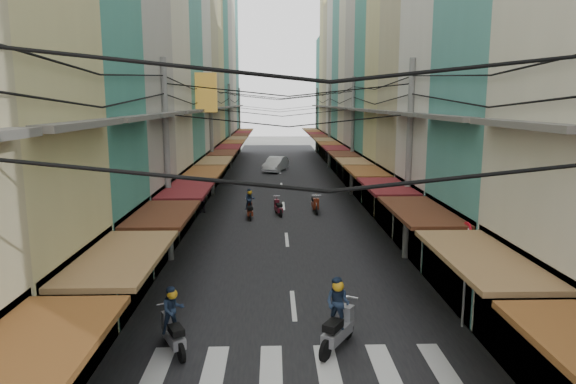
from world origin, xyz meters
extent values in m
plane|color=slate|center=(0.00, 0.00, 0.00)|extent=(160.00, 160.00, 0.00)
cube|color=black|center=(0.00, 20.00, 0.01)|extent=(10.00, 80.00, 0.02)
cube|color=gray|center=(-6.50, 20.00, 0.03)|extent=(3.00, 80.00, 0.06)
cube|color=gray|center=(6.50, 20.00, 0.03)|extent=(3.00, 80.00, 0.06)
cube|color=silver|center=(-3.50, -6.00, 0.03)|extent=(0.55, 2.40, 0.01)
cube|color=silver|center=(-2.10, -6.00, 0.03)|extent=(0.55, 2.40, 0.01)
cube|color=silver|center=(-0.70, -6.00, 0.03)|extent=(0.55, 2.40, 0.01)
cube|color=silver|center=(0.70, -6.00, 0.03)|extent=(0.55, 2.40, 0.01)
cube|color=silver|center=(2.10, -6.00, 0.03)|extent=(0.55, 2.40, 0.01)
cube|color=silver|center=(3.50, -6.00, 0.03)|extent=(0.55, 2.40, 0.01)
cube|color=brown|center=(-4.10, -10.98, 3.00)|extent=(1.80, 4.34, 0.12)
cube|color=black|center=(-5.60, -6.27, 1.60)|extent=(1.20, 4.52, 3.20)
cube|color=olive|center=(-4.10, -6.27, 3.00)|extent=(1.80, 4.33, 0.12)
cube|color=#595651|center=(-4.75, -6.27, 6.00)|extent=(0.50, 4.23, 0.15)
cube|color=black|center=(-5.60, -1.76, 1.60)|extent=(1.20, 4.13, 3.20)
cube|color=#502816|center=(-4.10, -1.76, 3.00)|extent=(1.80, 3.96, 0.12)
cube|color=#595651|center=(-4.75, -1.76, 6.00)|extent=(0.50, 3.87, 0.15)
cube|color=black|center=(-5.60, 2.96, 1.60)|extent=(1.20, 4.94, 3.20)
cube|color=maroon|center=(-4.10, 2.96, 3.00)|extent=(1.80, 4.73, 0.12)
cube|color=#595651|center=(-4.75, 2.96, 6.00)|extent=(0.50, 4.63, 0.15)
cube|color=beige|center=(-8.00, 8.00, 8.72)|extent=(6.00, 4.95, 17.43)
cube|color=black|center=(-5.60, 8.00, 1.60)|extent=(1.20, 4.75, 3.20)
cube|color=brown|center=(-4.10, 8.00, 3.00)|extent=(1.80, 4.56, 0.12)
cube|color=#595651|center=(-4.75, 8.00, 6.00)|extent=(0.50, 4.46, 0.15)
cube|color=teal|center=(-8.00, 12.98, 8.16)|extent=(6.00, 4.99, 16.32)
cube|color=black|center=(-5.60, 12.98, 1.60)|extent=(1.20, 4.80, 3.20)
cube|color=olive|center=(-4.10, 12.98, 3.00)|extent=(1.80, 4.60, 0.12)
cube|color=#595651|center=(-4.75, 12.98, 6.00)|extent=(0.50, 4.50, 0.15)
cube|color=silver|center=(-8.00, 17.80, 11.44)|extent=(6.00, 4.65, 22.87)
cube|color=black|center=(-5.60, 17.80, 1.60)|extent=(1.20, 4.46, 3.20)
cube|color=#502816|center=(-4.10, 17.80, 3.00)|extent=(1.80, 4.27, 0.12)
cube|color=#595651|center=(-4.75, 17.80, 6.00)|extent=(0.50, 4.18, 0.15)
cube|color=tan|center=(-8.00, 22.57, 10.29)|extent=(6.00, 4.89, 20.58)
cube|color=black|center=(-5.60, 22.57, 1.60)|extent=(1.20, 4.70, 3.20)
cube|color=maroon|center=(-4.10, 22.57, 3.00)|extent=(1.80, 4.50, 0.12)
cube|color=#595651|center=(-4.75, 22.57, 6.00)|extent=(0.50, 4.40, 0.15)
cube|color=#C4B97A|center=(-8.00, 27.27, 9.22)|extent=(6.00, 4.52, 18.44)
cube|color=black|center=(-5.60, 27.27, 1.60)|extent=(1.20, 4.34, 3.20)
cube|color=brown|center=(-4.10, 27.27, 3.00)|extent=(1.80, 4.16, 0.12)
cube|color=#595651|center=(-4.75, 27.27, 6.00)|extent=(0.50, 4.07, 0.15)
cube|color=teal|center=(-8.00, 32.13, 10.31)|extent=(6.00, 5.20, 20.63)
cube|color=black|center=(-5.60, 32.13, 1.60)|extent=(1.20, 4.99, 3.20)
cube|color=olive|center=(-4.10, 32.13, 3.00)|extent=(1.80, 4.78, 0.12)
cube|color=#595651|center=(-4.75, 32.13, 6.00)|extent=(0.50, 4.68, 0.15)
cube|color=#A7A299|center=(-8.00, 37.20, 11.85)|extent=(6.00, 4.94, 23.70)
cube|color=black|center=(-5.60, 37.20, 1.60)|extent=(1.20, 4.74, 3.20)
cube|color=#502816|center=(-4.10, 37.20, 3.00)|extent=(1.80, 4.55, 0.12)
cube|color=#595651|center=(-4.75, 37.20, 6.00)|extent=(0.50, 4.45, 0.15)
cube|color=beige|center=(-8.00, 42.14, 10.56)|extent=(6.00, 4.96, 21.12)
cube|color=black|center=(-5.60, 42.14, 1.60)|extent=(1.20, 4.76, 3.20)
cube|color=maroon|center=(-4.10, 42.14, 3.00)|extent=(1.80, 4.56, 0.12)
cube|color=#595651|center=(-4.75, 42.14, 6.00)|extent=(0.50, 4.46, 0.15)
cube|color=teal|center=(-8.00, 47.14, 9.95)|extent=(6.00, 5.04, 19.90)
cube|color=black|center=(-5.60, 47.14, 1.60)|extent=(1.20, 4.84, 3.20)
cube|color=brown|center=(-4.10, 47.14, 3.00)|extent=(1.80, 4.64, 0.12)
cube|color=#595651|center=(-4.75, 47.14, 6.00)|extent=(0.50, 4.54, 0.15)
cube|color=#583F14|center=(-4.40, 12.00, 7.00)|extent=(1.20, 0.40, 2.20)
cube|color=black|center=(5.60, -6.55, 1.60)|extent=(1.20, 4.78, 3.20)
cube|color=olive|center=(4.10, -6.55, 3.00)|extent=(1.80, 4.58, 0.12)
cube|color=#595651|center=(4.75, -6.55, 6.00)|extent=(0.50, 4.48, 0.15)
cube|color=teal|center=(8.00, -1.55, 7.54)|extent=(6.00, 5.03, 15.08)
cube|color=black|center=(5.60, -1.55, 1.60)|extent=(1.20, 4.83, 3.20)
cube|color=#502816|center=(4.10, -1.55, 3.00)|extent=(1.80, 4.63, 0.12)
cube|color=#595651|center=(4.75, -1.55, 6.00)|extent=(0.50, 4.53, 0.15)
cube|color=black|center=(5.60, 3.36, 1.60)|extent=(1.20, 4.60, 3.20)
cube|color=maroon|center=(4.10, 3.36, 3.00)|extent=(1.80, 4.41, 0.12)
cube|color=#595651|center=(4.75, 3.36, 6.00)|extent=(0.50, 4.31, 0.15)
cube|color=tan|center=(8.00, 8.02, 10.37)|extent=(6.00, 4.52, 20.74)
cube|color=black|center=(5.60, 8.02, 1.60)|extent=(1.20, 4.34, 3.20)
cube|color=brown|center=(4.10, 8.02, 3.00)|extent=(1.80, 4.16, 0.12)
cube|color=#595651|center=(4.75, 8.02, 6.00)|extent=(0.50, 4.07, 0.15)
cube|color=#C4B97A|center=(8.00, 12.34, 7.06)|extent=(6.00, 4.12, 14.13)
cube|color=black|center=(5.60, 12.34, 1.60)|extent=(1.20, 3.96, 3.20)
cube|color=olive|center=(4.10, 12.34, 3.00)|extent=(1.80, 3.79, 0.12)
cube|color=#595651|center=(4.75, 12.34, 6.00)|extent=(0.50, 3.71, 0.15)
cube|color=teal|center=(8.00, 16.61, 8.84)|extent=(6.00, 4.40, 17.68)
cube|color=black|center=(5.60, 16.61, 1.60)|extent=(1.20, 4.23, 3.20)
cube|color=#502816|center=(4.10, 16.61, 3.00)|extent=(1.80, 4.05, 0.12)
cube|color=#595651|center=(4.75, 16.61, 6.00)|extent=(0.50, 3.96, 0.15)
cube|color=#A7A299|center=(8.00, 21.13, 11.30)|extent=(6.00, 4.64, 22.59)
cube|color=black|center=(5.60, 21.13, 1.60)|extent=(1.20, 4.45, 3.20)
cube|color=maroon|center=(4.10, 21.13, 3.00)|extent=(1.80, 4.26, 0.12)
cube|color=#595651|center=(4.75, 21.13, 6.00)|extent=(0.50, 4.17, 0.15)
cube|color=beige|center=(8.00, 25.45, 10.63)|extent=(6.00, 4.00, 21.25)
cube|color=black|center=(5.60, 25.45, 1.60)|extent=(1.20, 3.84, 3.20)
cube|color=brown|center=(4.10, 25.45, 3.00)|extent=(1.80, 3.68, 0.12)
cube|color=#595651|center=(4.75, 25.45, 6.00)|extent=(0.50, 3.60, 0.15)
cube|color=teal|center=(8.00, 29.95, 11.16)|extent=(6.00, 5.01, 22.33)
cube|color=black|center=(5.60, 29.95, 1.60)|extent=(1.20, 4.81, 3.20)
cube|color=olive|center=(4.10, 29.95, 3.00)|extent=(1.80, 4.61, 0.12)
cube|color=#595651|center=(4.75, 29.95, 6.00)|extent=(0.50, 4.51, 0.15)
cube|color=silver|center=(8.00, 34.96, 9.86)|extent=(6.00, 5.00, 19.71)
cube|color=black|center=(5.60, 34.96, 1.60)|extent=(1.20, 4.80, 3.20)
cube|color=#502816|center=(4.10, 34.96, 3.00)|extent=(1.80, 4.60, 0.12)
cube|color=#595651|center=(4.75, 34.96, 6.00)|extent=(0.50, 4.50, 0.15)
cube|color=tan|center=(8.00, 39.61, 8.43)|extent=(6.00, 4.32, 16.86)
cube|color=black|center=(5.60, 39.61, 1.60)|extent=(1.20, 4.15, 3.20)
cube|color=maroon|center=(4.10, 39.61, 3.00)|extent=(1.80, 3.97, 0.12)
cube|color=#595651|center=(4.75, 39.61, 6.00)|extent=(0.50, 3.89, 0.15)
cube|color=#C4B97A|center=(8.00, 43.94, 9.98)|extent=(6.00, 4.33, 19.96)
cube|color=black|center=(5.60, 43.94, 1.60)|extent=(1.20, 4.16, 3.20)
cube|color=brown|center=(4.10, 43.94, 3.00)|extent=(1.80, 3.99, 0.12)
cube|color=#595651|center=(4.75, 43.94, 6.00)|extent=(0.50, 3.90, 0.15)
cube|color=teal|center=(8.00, 48.54, 7.17)|extent=(6.00, 4.88, 14.34)
cube|color=black|center=(5.60, 48.54, 1.60)|extent=(1.20, 4.68, 3.20)
cube|color=olive|center=(4.10, 48.54, 3.00)|extent=(1.80, 4.49, 0.12)
cube|color=#595651|center=(4.75, 48.54, 6.00)|extent=(0.50, 4.39, 0.15)
cylinder|color=gray|center=(-4.90, 3.00, 4.10)|extent=(0.26, 0.26, 8.20)
cylinder|color=gray|center=(4.90, 3.00, 4.10)|extent=(0.26, 0.26, 8.20)
cylinder|color=gray|center=(-4.90, 18.00, 4.10)|extent=(0.26, 0.26, 8.20)
cylinder|color=gray|center=(4.90, 18.00, 4.10)|extent=(0.26, 0.26, 8.20)
cylinder|color=gray|center=(-4.90, 33.00, 4.10)|extent=(0.26, 0.26, 8.20)
cylinder|color=gray|center=(4.90, 33.00, 4.10)|extent=(0.26, 0.26, 8.20)
cylinder|color=gray|center=(-4.90, 48.00, 4.10)|extent=(0.26, 0.26, 8.20)
cylinder|color=gray|center=(4.90, 48.00, 4.10)|extent=(0.26, 0.26, 8.20)
imported|color=silver|center=(-0.42, 30.27, 0.00)|extent=(5.21, 3.25, 1.72)
imported|color=black|center=(6.61, -3.00, 0.00)|extent=(1.52, 0.87, 0.99)
cylinder|color=black|center=(-3.25, -4.36, 0.26)|extent=(0.10, 0.51, 0.51)
cylinder|color=black|center=(-3.25, -5.64, 0.26)|extent=(0.10, 0.51, 0.51)
cube|color=gray|center=(-3.25, -5.00, 0.41)|extent=(0.34, 1.14, 0.28)
cube|color=black|center=(-3.25, -5.25, 0.71)|extent=(0.32, 0.54, 0.18)
cube|color=gray|center=(-3.25, -4.46, 0.64)|extent=(0.30, 0.28, 0.54)
imported|color=#21324E|center=(-3.25, -5.00, 0.54)|extent=(0.52, 0.37, 1.31)
sphere|color=gold|center=(-3.25, -5.00, 1.53)|extent=(0.28, 0.28, 0.28)
cylinder|color=black|center=(1.04, -4.29, 0.28)|extent=(0.11, 0.57, 0.57)
cylinder|color=black|center=(1.04, -5.71, 0.28)|extent=(0.11, 0.57, 0.57)
cube|color=gray|center=(1.04, -5.00, 0.46)|extent=(0.37, 1.26, 0.31)
cube|color=black|center=(1.04, -5.27, 0.79)|extent=(0.35, 0.60, 0.20)
cube|color=gray|center=(1.04, -4.40, 0.71)|extent=(0.33, 0.31, 0.60)
imported|color=#21324E|center=(1.04, -5.00, 0.60)|extent=(0.58, 0.41, 1.45)
sphere|color=gold|center=(1.04, -5.00, 1.70)|extent=(0.31, 0.31, 0.31)
cylinder|color=black|center=(-1.95, 11.13, 0.24)|extent=(0.09, 0.49, 0.49)
cylinder|color=black|center=(-1.95, 9.92, 0.24)|extent=(0.09, 0.49, 0.49)
cube|color=maroon|center=(-1.95, 10.52, 0.39)|extent=(0.32, 1.08, 0.26)
cube|color=black|center=(-1.95, 10.29, 0.67)|extent=(0.30, 0.51, 0.17)
cube|color=maroon|center=(-1.95, 11.04, 0.61)|extent=(0.28, 0.26, 0.51)
imported|color=#21324E|center=(-1.95, 10.52, 0.51)|extent=(0.49, 0.35, 1.24)
sphere|color=gold|center=(-1.95, 10.52, 1.45)|extent=(0.26, 0.26, 0.26)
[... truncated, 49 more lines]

